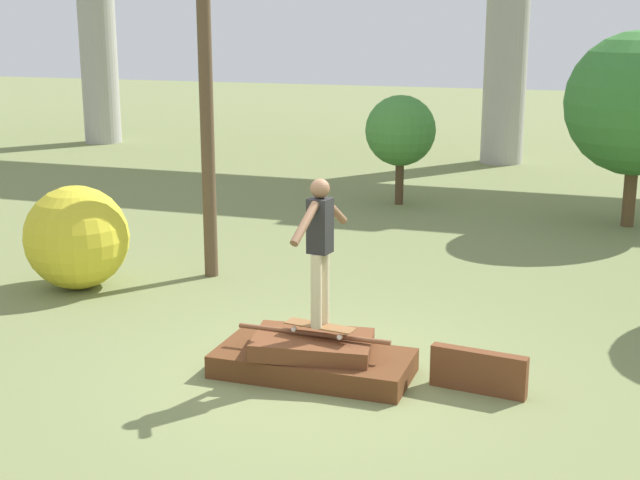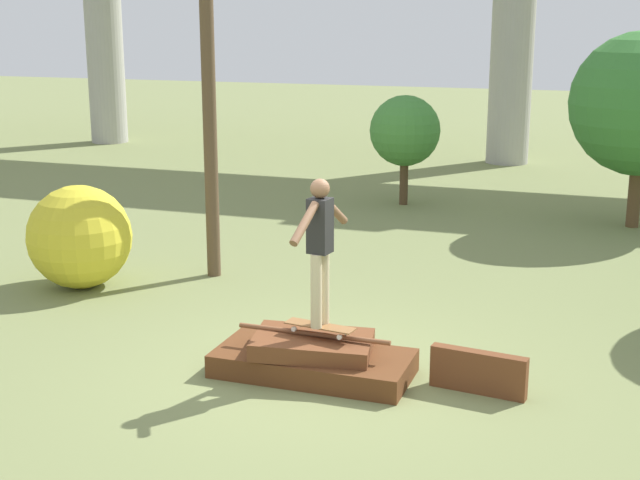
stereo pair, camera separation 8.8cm
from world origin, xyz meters
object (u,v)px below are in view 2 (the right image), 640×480
skater (320,242)px  tree_mid_back (405,131)px  skateboard (320,326)px  bush_yellow_flowering (80,237)px

skater → tree_mid_back: size_ratio=0.71×
skateboard → skater: skater is taller
skateboard → bush_yellow_flowering: 4.72m
tree_mid_back → bush_yellow_flowering: tree_mid_back is taller
skater → tree_mid_back: 9.19m
skateboard → bush_yellow_flowering: (-4.29, 1.96, 0.17)m
skater → tree_mid_back: bearing=98.5°
skateboard → skater: 0.93m
tree_mid_back → bush_yellow_flowering: (-2.94, -7.13, -0.78)m
skateboard → bush_yellow_flowering: bush_yellow_flowering is taller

